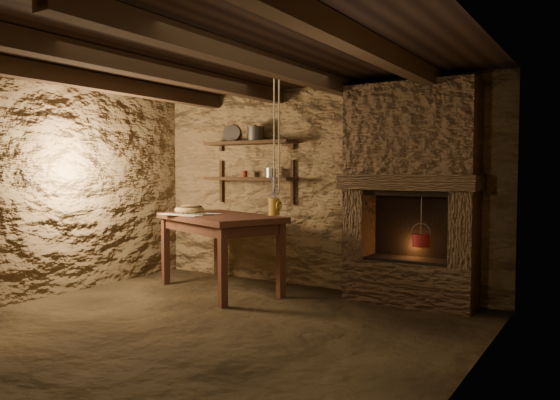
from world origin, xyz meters
The scene contains 24 objects.
floor centered at (0.00, 0.00, 0.00)m, with size 4.50×4.50×0.00m, color black.
back_wall centered at (0.00, 2.00, 1.20)m, with size 4.50×0.04×2.40m, color brown.
left_wall centered at (-2.25, 0.00, 1.20)m, with size 0.04×4.00×2.40m, color brown.
right_wall centered at (2.25, 0.00, 1.20)m, with size 0.04×4.00×2.40m, color brown.
ceiling centered at (0.00, 0.00, 2.40)m, with size 4.50×4.00×0.04m, color black.
beam_far_left centered at (-1.50, 0.00, 2.31)m, with size 0.14×3.95×0.16m, color black.
beam_mid_left centered at (-0.50, 0.00, 2.31)m, with size 0.14×3.95×0.16m, color black.
beam_mid_right centered at (0.50, 0.00, 2.31)m, with size 0.14×3.95×0.16m, color black.
beam_far_right centered at (1.50, 0.00, 2.31)m, with size 0.14×3.95×0.16m, color black.
shelf_lower centered at (-0.85, 1.84, 1.30)m, with size 1.25×0.30×0.04m, color black.
shelf_upper centered at (-0.85, 1.84, 1.75)m, with size 1.25×0.30×0.04m, color black.
hearth centered at (1.25, 1.77, 1.23)m, with size 1.43×0.51×2.30m.
work_table centered at (-0.83, 1.20, 0.48)m, with size 1.78×1.41×0.89m.
linen_cloth centered at (-1.16, 1.08, 0.89)m, with size 0.58×0.47×0.01m, color beige.
pewter_cutlery_row centered at (-1.16, 1.06, 0.90)m, with size 0.49×0.19×0.01m, color gray, non-canonical shape.
drinking_glasses centered at (-1.14, 1.19, 0.94)m, with size 0.19×0.06×0.08m, color white, non-canonical shape.
stoneware_jug centered at (-0.24, 1.47, 1.08)m, with size 0.15×0.14×0.45m.
wooden_bowl centered at (-1.29, 1.20, 0.93)m, with size 0.35×0.35×0.13m, color #A07945.
iron_stockpot centered at (-0.76, 1.84, 1.85)m, with size 0.21×0.21×0.16m, color #312E2C.
tin_pan centered at (-1.21, 1.94, 1.89)m, with size 0.23×0.23×0.03m, color #9C9C97.
small_kettle centered at (-0.54, 1.84, 1.38)m, with size 0.16×0.12×0.17m, color #9C9C97, non-canonical shape.
rusty_tin centered at (-0.93, 1.84, 1.36)m, with size 0.08×0.08×0.08m, color #5D2112.
red_pot centered at (1.38, 1.72, 0.69)m, with size 0.21×0.21×0.54m.
hanging_ropes centered at (0.05, 1.05, 1.80)m, with size 0.08×0.08×1.20m, color #C1B288, non-canonical shape.
Camera 1 is at (3.10, -3.77, 1.39)m, focal length 35.00 mm.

